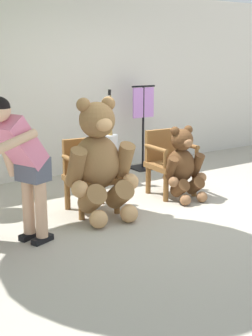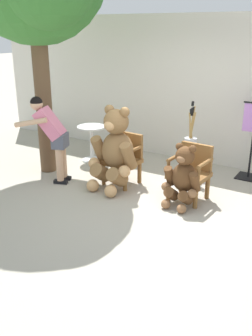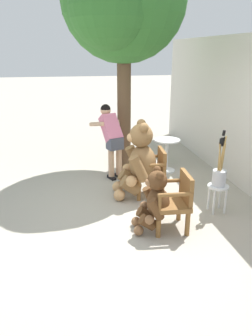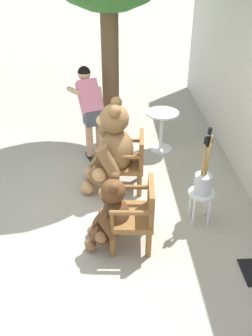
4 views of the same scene
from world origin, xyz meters
The scene contains 10 objects.
ground_plane centered at (0.00, 0.00, 0.00)m, with size 60.00×60.00×0.00m, color #A8A091.
back_wall centered at (0.00, 2.40, 1.40)m, with size 10.00×0.16×2.80m, color beige.
wooden_chair_left centered at (-0.61, 0.58, 0.46)m, with size 0.60×0.57×0.86m.
wooden_chair_right centered at (0.62, 0.58, 0.46)m, with size 0.60×0.56×0.86m.
teddy_bear_large centered at (-0.62, 0.33, 0.68)m, with size 0.83×0.81×1.38m.
teddy_bear_small centered at (0.61, 0.29, 0.47)m, with size 0.58×0.56×0.96m.
person_visitor centered at (-1.68, 0.00, 0.89)m, with size 0.76×0.66×1.48m.
white_stool centered at (0.24, 1.45, 0.36)m, with size 0.34×0.34×0.46m.
brush_bucket centered at (0.24, 1.45, 0.67)m, with size 0.22×0.22×0.91m.
round_side_table centered at (-1.76, 1.21, 0.45)m, with size 0.56×0.56×0.72m.
Camera 2 is at (2.59, -4.55, 2.54)m, focal length 40.00 mm.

